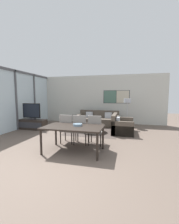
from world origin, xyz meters
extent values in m
plane|color=brown|center=(0.00, 0.00, 0.00)|extent=(24.00, 24.00, 0.00)
cube|color=silver|center=(0.00, 5.68, 1.40)|extent=(7.66, 0.06, 2.80)
cube|color=#2D2D33|center=(1.10, 5.64, 1.55)|extent=(1.48, 0.01, 0.74)
cube|color=#4C7060|center=(0.74, 5.64, 1.55)|extent=(0.70, 0.02, 0.70)
cube|color=beige|center=(1.46, 5.64, 1.55)|extent=(0.70, 0.02, 0.70)
cube|color=silver|center=(-3.33, 2.84, 1.40)|extent=(0.02, 5.68, 2.80)
cube|color=#515156|center=(-3.30, 2.84, 2.75)|extent=(0.07, 5.68, 0.10)
cube|color=#515156|center=(-3.30, 2.84, 1.40)|extent=(0.07, 0.08, 2.80)
cube|color=#515156|center=(-3.30, 4.26, 1.40)|extent=(0.07, 0.08, 2.80)
cube|color=#473D38|center=(0.23, 3.30, 0.00)|extent=(2.27, 1.81, 0.01)
cube|color=black|center=(-2.71, 3.12, 0.24)|extent=(1.42, 0.45, 0.48)
cube|color=#2D2D33|center=(-2.71, 2.89, 0.24)|extent=(1.30, 0.01, 0.26)
cube|color=#2D2D33|center=(-2.71, 3.12, 0.50)|extent=(0.36, 0.20, 0.05)
cube|color=#2D2D33|center=(-2.71, 3.12, 0.57)|extent=(0.06, 0.03, 0.08)
cube|color=black|center=(-2.71, 3.12, 0.90)|extent=(0.93, 0.04, 0.70)
cube|color=black|center=(-2.71, 3.10, 0.90)|extent=(0.86, 0.01, 0.63)
cube|color=#51473D|center=(0.23, 4.68, 0.21)|extent=(2.18, 0.89, 0.42)
cube|color=#51473D|center=(0.23, 5.05, 0.41)|extent=(2.18, 0.16, 0.81)
cube|color=#51473D|center=(-0.80, 4.68, 0.30)|extent=(0.14, 0.89, 0.60)
cube|color=#51473D|center=(1.25, 4.68, 0.30)|extent=(0.14, 0.89, 0.60)
cube|color=#B2B7C1|center=(-0.30, 4.87, 0.57)|extent=(0.36, 0.12, 0.30)
cube|color=#B2B7C1|center=(0.75, 4.87, 0.57)|extent=(0.36, 0.12, 0.30)
cube|color=#51473D|center=(1.56, 3.48, 0.21)|extent=(0.89, 1.37, 0.42)
cube|color=#51473D|center=(1.20, 3.48, 0.41)|extent=(0.16, 1.37, 0.81)
cube|color=#51473D|center=(1.56, 2.87, 0.30)|extent=(0.89, 0.14, 0.60)
cube|color=#51473D|center=(1.56, 4.10, 0.30)|extent=(0.89, 0.14, 0.60)
cube|color=#B2B7C1|center=(1.38, 3.18, 0.57)|extent=(0.12, 0.36, 0.30)
cylinder|color=black|center=(0.23, 3.30, 0.01)|extent=(0.49, 0.49, 0.03)
cylinder|color=black|center=(0.23, 3.30, 0.15)|extent=(0.20, 0.20, 0.30)
cylinder|color=black|center=(0.23, 3.30, 0.32)|extent=(1.08, 1.08, 0.04)
cube|color=black|center=(0.27, 0.85, 0.72)|extent=(1.67, 0.99, 0.04)
cylinder|color=black|center=(-0.51, 0.41, 0.35)|extent=(0.06, 0.06, 0.70)
cylinder|color=black|center=(1.05, 0.41, 0.35)|extent=(0.06, 0.06, 0.70)
cylinder|color=black|center=(-0.51, 1.28, 0.35)|extent=(0.06, 0.06, 0.70)
cylinder|color=black|center=(1.05, 1.28, 0.35)|extent=(0.06, 0.06, 0.70)
cube|color=gray|center=(-0.21, 1.61, 0.43)|extent=(0.46, 0.46, 0.06)
cube|color=gray|center=(-0.21, 1.41, 0.72)|extent=(0.42, 0.05, 0.52)
cylinder|color=black|center=(-0.41, 1.41, 0.20)|extent=(0.04, 0.04, 0.40)
cylinder|color=black|center=(-0.01, 1.41, 0.20)|extent=(0.04, 0.04, 0.40)
cylinder|color=black|center=(-0.41, 1.81, 0.20)|extent=(0.04, 0.04, 0.40)
cylinder|color=black|center=(-0.01, 1.81, 0.20)|extent=(0.04, 0.04, 0.40)
cube|color=gray|center=(0.27, 1.60, 0.43)|extent=(0.46, 0.46, 0.06)
cube|color=gray|center=(0.27, 1.40, 0.72)|extent=(0.42, 0.05, 0.52)
cylinder|color=black|center=(0.07, 1.40, 0.20)|extent=(0.04, 0.04, 0.40)
cylinder|color=black|center=(0.47, 1.40, 0.20)|extent=(0.04, 0.04, 0.40)
cylinder|color=black|center=(0.07, 1.80, 0.20)|extent=(0.04, 0.04, 0.40)
cylinder|color=black|center=(0.47, 1.80, 0.20)|extent=(0.04, 0.04, 0.40)
cube|color=gray|center=(0.75, 1.64, 0.43)|extent=(0.46, 0.46, 0.06)
cube|color=gray|center=(0.75, 1.44, 0.72)|extent=(0.42, 0.05, 0.52)
cylinder|color=black|center=(0.55, 1.44, 0.20)|extent=(0.04, 0.04, 0.40)
cylinder|color=black|center=(0.95, 1.44, 0.20)|extent=(0.04, 0.04, 0.40)
cylinder|color=black|center=(0.55, 1.84, 0.20)|extent=(0.04, 0.04, 0.40)
cylinder|color=black|center=(0.95, 1.84, 0.20)|extent=(0.04, 0.04, 0.40)
cylinder|color=slate|center=(0.36, 0.95, 0.77)|extent=(0.26, 0.26, 0.06)
torus|color=slate|center=(0.36, 0.95, 0.79)|extent=(0.27, 0.27, 0.02)
cylinder|color=#2D2D33|center=(1.73, 4.84, 0.01)|extent=(0.28, 0.28, 0.02)
cylinder|color=#B7B7BC|center=(1.73, 4.84, 0.64)|extent=(0.03, 0.03, 1.23)
cylinder|color=#B2B7C1|center=(1.73, 4.84, 1.36)|extent=(0.37, 0.37, 0.22)
camera|label=1|loc=(1.75, -3.08, 1.59)|focal=24.00mm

